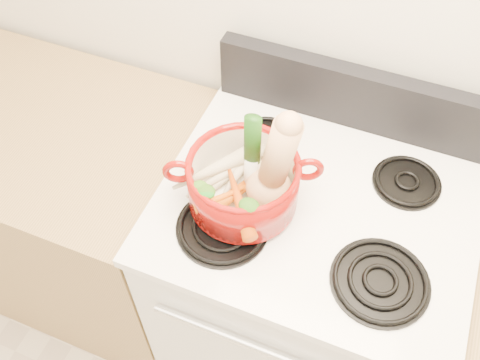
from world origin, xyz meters
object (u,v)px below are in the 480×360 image
at_px(dutch_oven, 243,182).
at_px(stove_body, 301,290).
at_px(leek, 252,155).
at_px(squash, 271,164).

bearing_deg(dutch_oven, stove_body, -0.76).
bearing_deg(leek, dutch_oven, -134.40).
height_order(stove_body, leek, leek).
bearing_deg(squash, leek, 153.66).
relative_size(stove_body, leek, 3.63).
height_order(squash, leek, squash).
xyz_separation_m(stove_body, leek, (-0.16, -0.05, 0.66)).
height_order(stove_body, dutch_oven, dutch_oven).
bearing_deg(squash, stove_body, 24.06).
distance_m(stove_body, leek, 0.68).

